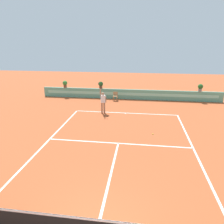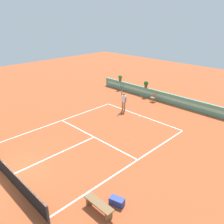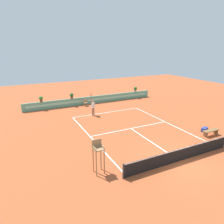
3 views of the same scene
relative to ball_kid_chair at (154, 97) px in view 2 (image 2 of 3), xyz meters
The scene contains 11 objects.
ground_plane 9.76m from the ball_kid_chair, 82.20° to the right, with size 60.00×60.00×0.00m, color #A84C28.
court_lines 9.05m from the ball_kid_chair, 81.58° to the right, with size 8.32×11.94×0.01m.
net 15.71m from the ball_kid_chair, 85.17° to the right, with size 8.92×0.10×1.00m.
back_wall_barrier 1.51m from the ball_kid_chair, 28.89° to the left, with size 18.00×0.21×1.00m.
ball_kid_chair is the anchor object (origin of this frame).
bench_courtside 15.25m from the ball_kid_chair, 63.78° to the right, with size 1.60×0.44×0.51m.
gear_bag 14.61m from the ball_kid_chair, 61.24° to the right, with size 0.70×0.36×0.36m, color navy.
tennis_player 4.12m from the ball_kid_chair, 96.97° to the right, with size 0.60×0.32×2.58m.
tennis_ball_near_baseline 8.46m from the ball_kid_chair, 66.74° to the right, with size 0.07×0.07×0.07m, color #CCE033.
potted_plant_far_left 5.50m from the ball_kid_chair, behind, with size 0.48×0.48×0.72m.
potted_plant_left 1.98m from the ball_kid_chair, 155.18° to the left, with size 0.48×0.48×0.72m.
Camera 2 is at (11.49, -3.30, 8.34)m, focal length 37.28 mm.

